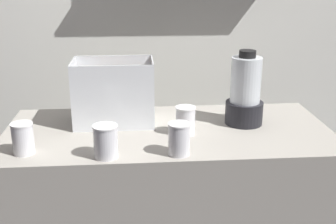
# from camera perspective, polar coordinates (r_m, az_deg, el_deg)

# --- Properties ---
(counter) EXTENTS (1.40, 0.64, 0.90)m
(counter) POSITION_cam_1_polar(r_m,az_deg,el_deg) (2.04, 0.00, -14.20)
(counter) COLOR #9E998E
(counter) RESTS_ON ground_plane
(back_wall_unit) EXTENTS (2.60, 0.24, 2.50)m
(back_wall_unit) POSITION_cam_1_polar(r_m,az_deg,el_deg) (2.49, -1.30, 11.97)
(back_wall_unit) COLOR silver
(back_wall_unit) RESTS_ON ground_plane
(carrot_display_bin) EXTENTS (0.35, 0.21, 0.29)m
(carrot_display_bin) POSITION_cam_1_polar(r_m,az_deg,el_deg) (1.90, -7.17, 1.18)
(carrot_display_bin) COLOR white
(carrot_display_bin) RESTS_ON counter
(blender_pitcher) EXTENTS (0.17, 0.17, 0.33)m
(blender_pitcher) POSITION_cam_1_polar(r_m,az_deg,el_deg) (1.90, 10.27, 2.38)
(blender_pitcher) COLOR black
(blender_pitcher) RESTS_ON counter
(juice_cup_beet_far_left) EXTENTS (0.08, 0.08, 0.12)m
(juice_cup_beet_far_left) POSITION_cam_1_polar(r_m,az_deg,el_deg) (1.68, -18.81, -3.57)
(juice_cup_beet_far_left) COLOR white
(juice_cup_beet_far_left) RESTS_ON counter
(juice_cup_carrot_left) EXTENTS (0.09, 0.09, 0.12)m
(juice_cup_carrot_left) POSITION_cam_1_polar(r_m,az_deg,el_deg) (1.57, -8.33, -4.06)
(juice_cup_carrot_left) COLOR white
(juice_cup_carrot_left) RESTS_ON counter
(juice_cup_beet_middle) EXTENTS (0.08, 0.08, 0.12)m
(juice_cup_beet_middle) POSITION_cam_1_polar(r_m,az_deg,el_deg) (1.58, 1.50, -3.78)
(juice_cup_beet_middle) COLOR white
(juice_cup_beet_middle) RESTS_ON counter
(juice_cup_pomegranate_right) EXTENTS (0.08, 0.08, 0.12)m
(juice_cup_pomegranate_right) POSITION_cam_1_polar(r_m,az_deg,el_deg) (1.77, 2.35, -1.32)
(juice_cup_pomegranate_right) COLOR white
(juice_cup_pomegranate_right) RESTS_ON counter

